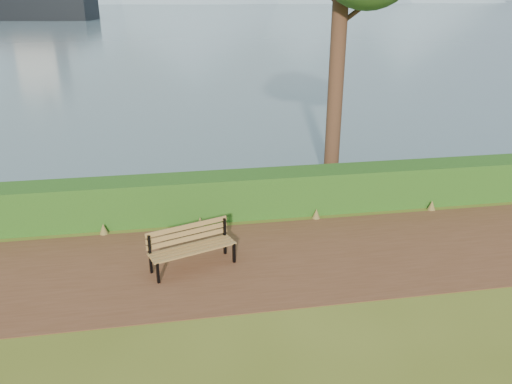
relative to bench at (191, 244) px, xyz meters
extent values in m
plane|color=#4E5919|center=(1.38, -0.33, -0.47)|extent=(140.00, 140.00, 0.00)
cube|color=#58331E|center=(1.38, -0.03, -0.47)|extent=(40.00, 3.40, 0.01)
cube|color=#163F12|center=(1.38, 2.27, 0.03)|extent=(32.00, 0.85, 1.00)
cube|color=#42596A|center=(1.38, 259.67, -0.47)|extent=(700.00, 510.00, 0.00)
cube|color=black|center=(-0.63, -0.53, -0.27)|extent=(0.06, 0.07, 0.41)
cube|color=black|center=(-0.76, -0.15, -0.08)|extent=(0.06, 0.07, 0.79)
cube|color=black|center=(-0.69, -0.34, -0.09)|extent=(0.20, 0.46, 0.05)
cube|color=black|center=(0.82, -0.01, -0.27)|extent=(0.06, 0.07, 0.41)
cube|color=black|center=(0.68, 0.37, -0.08)|extent=(0.06, 0.07, 0.79)
cube|color=black|center=(0.75, 0.18, -0.09)|extent=(0.20, 0.46, 0.05)
cube|color=olive|center=(0.09, -0.24, -0.06)|extent=(1.58, 0.63, 0.03)
cube|color=olive|center=(0.05, -0.13, -0.06)|extent=(1.58, 0.63, 0.03)
cube|color=olive|center=(0.01, -0.03, -0.06)|extent=(1.58, 0.63, 0.03)
cube|color=olive|center=(-0.03, 0.08, -0.06)|extent=(1.58, 0.63, 0.03)
cube|color=olive|center=(-0.05, 0.14, 0.05)|extent=(1.56, 0.59, 0.09)
cube|color=olive|center=(-0.05, 0.14, 0.17)|extent=(1.56, 0.59, 0.09)
cube|color=olive|center=(-0.05, 0.14, 0.30)|extent=(1.56, 0.59, 0.09)
cylinder|color=#3E2319|center=(4.13, 4.22, 3.21)|extent=(0.41, 0.41, 7.37)
cylinder|color=#3E2319|center=(4.59, 4.22, 4.03)|extent=(1.08, 0.12, 0.81)
camera|label=1|loc=(-0.22, -8.51, 4.38)|focal=35.00mm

